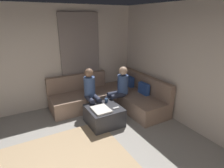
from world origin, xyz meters
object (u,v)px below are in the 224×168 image
ottoman (104,115)px  game_remote (116,108)px  person_on_couch_side (91,91)px  sectional_couch (112,97)px  coffee_mug (106,100)px  person_on_couch_back (120,88)px

ottoman → game_remote: bearing=50.7°
game_remote → person_on_couch_side: size_ratio=0.12×
sectional_couch → person_on_couch_side: (0.15, -0.67, 0.38)m
ottoman → game_remote: (0.18, 0.22, 0.22)m
coffee_mug → ottoman: bearing=-39.3°
ottoman → person_on_couch_back: bearing=120.6°
coffee_mug → person_on_couch_side: size_ratio=0.08×
sectional_couch → person_on_couch_side: bearing=-77.6°
game_remote → person_on_couch_side: person_on_couch_side is taller
game_remote → sectional_couch: bearing=156.5°
coffee_mug → person_on_couch_back: size_ratio=0.08×
person_on_couch_back → sectional_couch: bearing=9.9°
ottoman → person_on_couch_side: 0.72m
ottoman → sectional_couch: bearing=139.4°
sectional_couch → coffee_mug: bearing=-41.2°
sectional_couch → ottoman: 0.93m
ottoman → person_on_couch_back: 0.89m
ottoman → game_remote: 0.36m
sectional_couch → person_on_couch_side: 0.79m
sectional_couch → person_on_couch_side: person_on_couch_side is taller
sectional_couch → ottoman: sectional_couch is taller
person_on_couch_side → coffee_mug: bearing=126.5°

